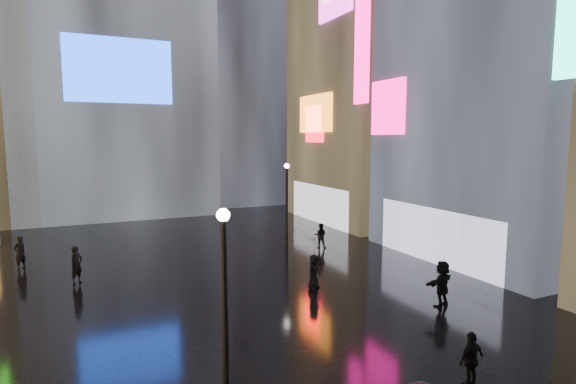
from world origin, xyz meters
TOP-DOWN VIEW (x-y plane):
  - ground at (0.00, 20.00)m, footprint 140.00×140.00m
  - building_right_far at (15.98, 30.00)m, footprint 10.28×12.00m
  - tower_flank_right at (9.00, 46.00)m, footprint 12.00×12.00m
  - lamp_near at (-3.28, 8.35)m, footprint 0.30×0.30m
  - lamp_far at (5.38, 23.79)m, footprint 0.30×0.30m
  - pedestrian_3 at (3.26, 7.20)m, footprint 0.95×0.48m
  - pedestrian_4 at (3.22, 16.16)m, footprint 0.90×0.79m
  - pedestrian_5 at (6.88, 12.08)m, footprint 1.82×1.06m
  - pedestrian_6 at (-6.51, 21.39)m, footprint 0.76×0.75m
  - pedestrian_7 at (7.12, 22.61)m, footprint 0.94×0.89m
  - umbrella_2 at (3.22, 16.16)m, footprint 1.04×1.02m
  - pedestrian_8 at (-9.18, 25.14)m, footprint 0.75×0.74m

SIDE VIEW (x-z plane):
  - ground at x=0.00m, z-range 0.00..0.00m
  - pedestrian_7 at x=7.12m, z-range 0.00..1.54m
  - pedestrian_4 at x=3.22m, z-range 0.00..1.55m
  - pedestrian_3 at x=3.26m, z-range 0.00..1.55m
  - pedestrian_8 at x=-9.18m, z-range 0.00..1.74m
  - pedestrian_6 at x=-6.51m, z-range 0.00..1.77m
  - pedestrian_5 at x=6.88m, z-range 0.00..1.87m
  - umbrella_2 at x=3.22m, z-range 1.55..2.36m
  - lamp_near at x=-3.28m, z-range 0.34..5.54m
  - lamp_far at x=5.38m, z-range 0.34..5.54m
  - building_right_far at x=15.98m, z-range -0.02..27.98m
  - tower_flank_right at x=9.00m, z-range 0.00..34.00m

